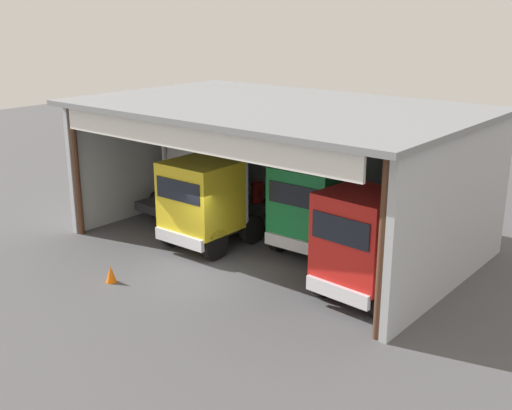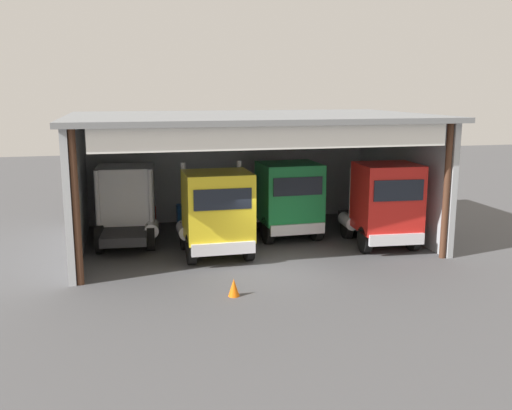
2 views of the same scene
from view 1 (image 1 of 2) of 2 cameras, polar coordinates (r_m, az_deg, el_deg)
name	(u,v)px [view 1 (image 1 of 2)]	position (r m, az deg, el deg)	size (l,w,h in m)	color
ground_plane	(198,277)	(21.42, -5.24, -6.50)	(80.00, 80.00, 0.00)	#4C4C4F
workshop_shed	(293,145)	(24.13, 3.32, 5.46)	(14.43, 9.38, 5.36)	#ADB2B7
truck_white_center_right_bay	(198,175)	(27.73, -5.25, 2.75)	(2.57, 4.41, 3.23)	white
truck_yellow_right_bay	(205,202)	(23.47, -4.61, 0.27)	(2.64, 4.40, 3.58)	yellow
truck_green_yard_outside	(316,206)	(23.07, 5.45, -0.12)	(2.68, 4.92, 3.31)	#197F3D
truck_red_left_bay	(367,243)	(19.50, 9.97, -3.43)	(2.58, 4.94, 3.47)	red
oil_drum	(257,192)	(29.39, 0.13, 1.17)	(0.58, 0.58, 0.94)	#B21E19
tool_cart	(284,199)	(28.21, 2.55, 0.53)	(0.90, 0.60, 1.00)	#1E59A5
traffic_cone	(111,274)	(21.39, -12.96, -6.11)	(0.36, 0.36, 0.56)	orange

